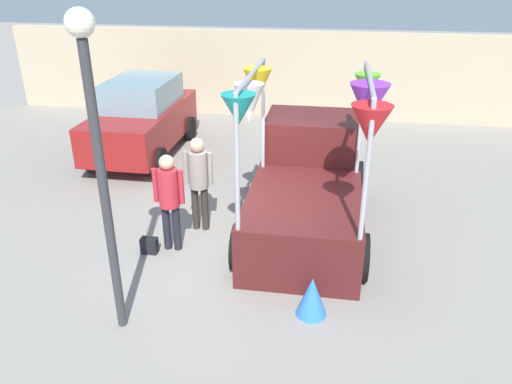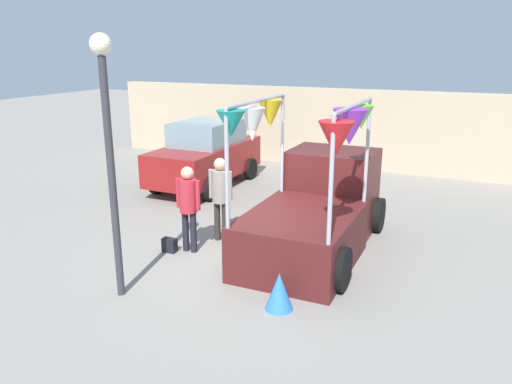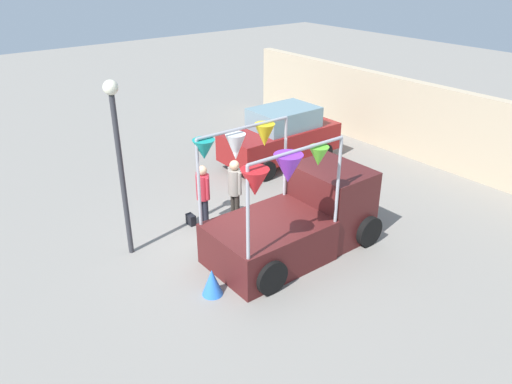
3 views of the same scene
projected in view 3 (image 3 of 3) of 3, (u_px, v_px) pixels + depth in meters
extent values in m
plane|color=gray|center=(243.00, 242.00, 12.30)|extent=(60.00, 60.00, 0.00)
cube|color=#4C1919|center=(268.00, 242.00, 11.33)|extent=(1.90, 2.60, 1.00)
cube|color=#4C1919|center=(331.00, 202.00, 12.26)|extent=(1.80, 1.40, 1.80)
cube|color=#8CB2C6|center=(332.00, 185.00, 12.07)|extent=(1.76, 1.37, 0.60)
cylinder|color=black|center=(314.00, 203.00, 13.36)|extent=(0.22, 0.76, 0.76)
cylinder|color=black|center=(368.00, 231.00, 12.01)|extent=(0.22, 0.76, 0.76)
cylinder|color=black|center=(219.00, 239.00, 11.67)|extent=(0.22, 0.76, 0.76)
cylinder|color=black|center=(271.00, 277.00, 10.32)|extent=(0.22, 0.76, 0.76)
cylinder|color=#A5A5AD|center=(285.00, 157.00, 11.97)|extent=(0.07, 0.07, 1.99)
cylinder|color=#A5A5AD|center=(338.00, 181.00, 10.74)|extent=(0.07, 0.07, 1.99)
cylinder|color=#A5A5AD|center=(199.00, 184.00, 10.62)|extent=(0.07, 0.07, 1.99)
cylinder|color=#A5A5AD|center=(248.00, 214.00, 9.39)|extent=(0.07, 0.07, 1.99)
cylinder|color=#A5A5AD|center=(244.00, 128.00, 10.86)|extent=(0.07, 2.44, 0.07)
cylinder|color=#A5A5AD|center=(298.00, 150.00, 9.63)|extent=(0.07, 2.44, 0.07)
cone|color=teal|center=(204.00, 149.00, 10.40)|extent=(0.60, 0.60, 0.43)
cone|color=red|center=(255.00, 182.00, 9.22)|extent=(0.76, 0.76, 0.53)
cone|color=white|center=(236.00, 147.00, 10.90)|extent=(0.65, 0.65, 0.60)
cone|color=purple|center=(288.00, 169.00, 9.64)|extent=(0.82, 0.82, 0.58)
cone|color=yellow|center=(265.00, 135.00, 11.31)|extent=(0.66, 0.66, 0.53)
cone|color=#66CC33|center=(319.00, 156.00, 10.06)|extent=(0.59, 0.59, 0.41)
cube|color=maroon|center=(280.00, 141.00, 16.55)|extent=(1.70, 4.00, 0.90)
cube|color=#72939E|center=(284.00, 118.00, 16.29)|extent=(1.50, 2.10, 0.66)
cylinder|color=black|center=(291.00, 139.00, 18.04)|extent=(0.18, 0.64, 0.64)
cylinder|color=black|center=(324.00, 153.00, 16.83)|extent=(0.18, 0.64, 0.64)
cylinder|color=black|center=(235.00, 155.00, 16.66)|extent=(0.18, 0.64, 0.64)
cylinder|color=black|center=(267.00, 171.00, 15.45)|extent=(0.18, 0.64, 0.64)
cylinder|color=black|center=(202.00, 212.00, 12.83)|extent=(0.13, 0.13, 0.83)
cylinder|color=black|center=(206.00, 214.00, 12.70)|extent=(0.13, 0.13, 0.83)
cylinder|color=#B22633|center=(203.00, 187.00, 12.44)|extent=(0.34, 0.34, 0.65)
sphere|color=tan|center=(202.00, 170.00, 12.25)|extent=(0.25, 0.25, 0.25)
cylinder|color=#B22633|center=(198.00, 183.00, 12.58)|extent=(0.09, 0.09, 0.59)
cylinder|color=#B22633|center=(208.00, 189.00, 12.27)|extent=(0.09, 0.09, 0.59)
cylinder|color=#2D2823|center=(233.00, 207.00, 13.04)|extent=(0.13, 0.13, 0.85)
cylinder|color=#2D2823|center=(237.00, 210.00, 12.91)|extent=(0.13, 0.13, 0.85)
cylinder|color=gray|center=(235.00, 182.00, 12.64)|extent=(0.34, 0.34, 0.67)
sphere|color=tan|center=(234.00, 165.00, 12.44)|extent=(0.25, 0.25, 0.25)
cylinder|color=gray|center=(230.00, 178.00, 12.79)|extent=(0.09, 0.09, 0.60)
cylinder|color=gray|center=(240.00, 184.00, 12.47)|extent=(0.09, 0.09, 0.60)
cube|color=black|center=(191.00, 220.00, 13.02)|extent=(0.28, 0.16, 0.28)
cylinder|color=#333338|center=(122.00, 179.00, 11.06)|extent=(0.12, 0.12, 3.80)
sphere|color=#F2EDCC|center=(111.00, 87.00, 10.16)|extent=(0.32, 0.32, 0.32)
cube|color=tan|center=(441.00, 128.00, 16.15)|extent=(18.00, 0.36, 2.60)
cone|color=blue|center=(212.00, 282.00, 10.30)|extent=(0.62, 0.62, 0.60)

